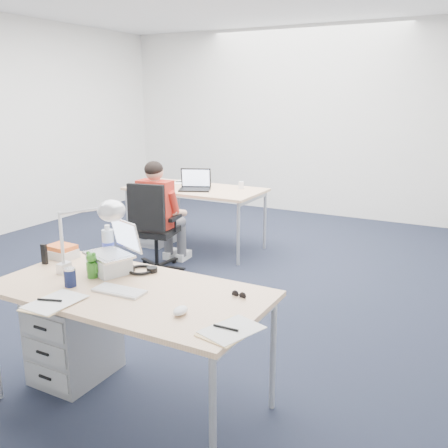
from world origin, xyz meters
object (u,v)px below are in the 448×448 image
object	(u,v)px
drawer_pedestal_near	(75,337)
far_cup	(241,185)
computer_mouse	(180,311)
bear_figurine	(92,265)
wireless_keyboard	(119,291)
water_bottle	(108,243)
silver_laptop	(108,248)
drawer_pedestal_far	(156,221)
can_koozie	(70,277)
sunglasses	(239,295)
desk_lamp	(80,235)
desk_near	(128,297)
headphones	(141,269)
office_chair	(155,246)
desk_far	(195,192)
book_stack	(62,252)
dark_laptop	(195,179)
seated_person	(162,215)

from	to	relation	value
drawer_pedestal_near	far_cup	xyz separation A→B (m)	(-0.31, 3.03, 0.50)
computer_mouse	bear_figurine	distance (m)	0.78
wireless_keyboard	water_bottle	distance (m)	0.57
drawer_pedestal_near	silver_laptop	size ratio (longest dim) A/B	1.74
drawer_pedestal_far	wireless_keyboard	distance (m)	3.45
can_koozie	far_cup	xyz separation A→B (m)	(-0.51, 3.22, -0.01)
wireless_keyboard	sunglasses	world-z (taller)	sunglasses
can_koozie	sunglasses	bearing A→B (deg)	19.28
drawer_pedestal_far	desk_lamp	bearing A→B (deg)	-61.63
desk_near	can_koozie	world-z (taller)	can_koozie
headphones	bear_figurine	bearing A→B (deg)	-151.93
bear_figurine	desk_lamp	size ratio (longest dim) A/B	0.31
office_chair	computer_mouse	size ratio (longest dim) A/B	9.12
desk_far	desk_lamp	distance (m)	3.04
book_stack	water_bottle	bearing A→B (deg)	15.53
desk_near	silver_laptop	bearing A→B (deg)	149.49
water_bottle	desk_lamp	xyz separation A→B (m)	(0.06, -0.30, 0.14)
water_bottle	book_stack	size ratio (longest dim) A/B	1.27
drawer_pedestal_far	book_stack	size ratio (longest dim) A/B	2.82
drawer_pedestal_far	silver_laptop	world-z (taller)	silver_laptop
drawer_pedestal_far	dark_laptop	distance (m)	0.85
drawer_pedestal_near	sunglasses	bearing A→B (deg)	6.68
office_chair	wireless_keyboard	xyz separation A→B (m)	(1.24, -2.02, 0.47)
seated_person	dark_laptop	world-z (taller)	seated_person
silver_laptop	computer_mouse	world-z (taller)	silver_laptop
can_koozie	dark_laptop	xyz separation A→B (m)	(-0.94, 2.88, 0.07)
computer_mouse	far_cup	world-z (taller)	far_cup
drawer_pedestal_near	wireless_keyboard	size ratio (longest dim) A/B	1.83
silver_laptop	wireless_keyboard	bearing A→B (deg)	-19.95
can_koozie	book_stack	world-z (taller)	can_koozie
water_bottle	book_stack	world-z (taller)	water_bottle
desk_far	office_chair	bearing A→B (deg)	-85.62
silver_laptop	wireless_keyboard	world-z (taller)	silver_laptop
computer_mouse	desk_lamp	size ratio (longest dim) A/B	0.20
drawer_pedestal_near	can_koozie	xyz separation A→B (m)	(0.20, -0.19, 0.51)
bear_figurine	headphones	bearing A→B (deg)	60.16
drawer_pedestal_far	wireless_keyboard	size ratio (longest dim) A/B	1.83
desk_near	water_bottle	bearing A→B (deg)	142.40
office_chair	can_koozie	distance (m)	2.34
office_chair	computer_mouse	bearing A→B (deg)	-62.23
book_stack	bear_figurine	bearing A→B (deg)	-22.73
far_cup	sunglasses	bearing A→B (deg)	-63.72
desk_far	desk_lamp	world-z (taller)	desk_lamp
silver_laptop	headphones	xyz separation A→B (m)	(0.16, 0.10, -0.14)
silver_laptop	drawer_pedestal_far	bearing A→B (deg)	141.43
computer_mouse	book_stack	world-z (taller)	book_stack
office_chair	book_stack	size ratio (longest dim) A/B	4.88
drawer_pedestal_far	book_stack	distance (m)	2.86
desk_far	desk_near	bearing A→B (deg)	-65.29
drawer_pedestal_far	desk_far	bearing A→B (deg)	7.87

